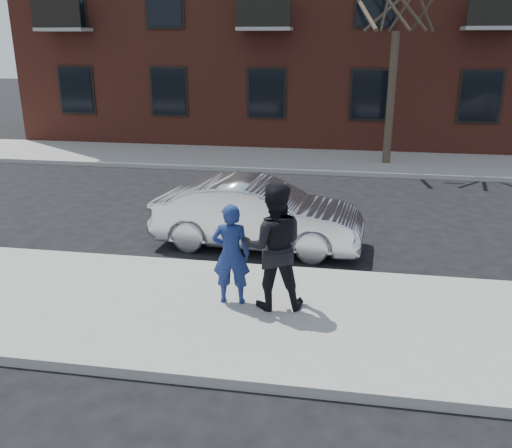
# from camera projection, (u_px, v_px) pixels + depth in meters

# --- Properties ---
(ground) EXTENTS (100.00, 100.00, 0.00)m
(ground) POSITION_uv_depth(u_px,v_px,m) (141.00, 304.00, 8.81)
(ground) COLOR black
(ground) RESTS_ON ground
(near_sidewalk) EXTENTS (50.00, 3.50, 0.15)m
(near_sidewalk) POSITION_uv_depth(u_px,v_px,m) (135.00, 307.00, 8.55)
(near_sidewalk) COLOR gray
(near_sidewalk) RESTS_ON ground
(near_curb) EXTENTS (50.00, 0.10, 0.15)m
(near_curb) POSITION_uv_depth(u_px,v_px,m) (171.00, 263.00, 10.23)
(near_curb) COLOR #999691
(near_curb) RESTS_ON ground
(far_sidewalk) EXTENTS (50.00, 3.50, 0.15)m
(far_sidewalk) POSITION_uv_depth(u_px,v_px,m) (256.00, 159.00, 19.29)
(far_sidewalk) COLOR gray
(far_sidewalk) RESTS_ON ground
(far_curb) EXTENTS (50.00, 0.10, 0.15)m
(far_curb) POSITION_uv_depth(u_px,v_px,m) (247.00, 170.00, 17.61)
(far_curb) COLOR #999691
(far_curb) RESTS_ON ground
(silver_sedan) EXTENTS (4.35, 1.78, 1.40)m
(silver_sedan) POSITION_uv_depth(u_px,v_px,m) (258.00, 214.00, 11.05)
(silver_sedan) COLOR silver
(silver_sedan) RESTS_ON ground
(man_hoodie) EXTENTS (0.62, 0.50, 1.61)m
(man_hoodie) POSITION_uv_depth(u_px,v_px,m) (231.00, 254.00, 8.31)
(man_hoodie) COLOR navy
(man_hoodie) RESTS_ON near_sidewalk
(man_peacoat) EXTENTS (1.07, 0.90, 1.97)m
(man_peacoat) POSITION_uv_depth(u_px,v_px,m) (274.00, 246.00, 8.13)
(man_peacoat) COLOR black
(man_peacoat) RESTS_ON near_sidewalk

